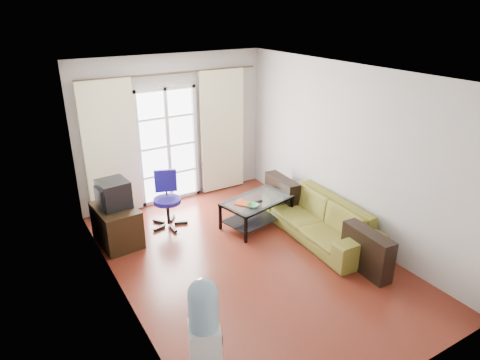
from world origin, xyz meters
The scene contains 20 objects.
floor centered at (0.00, 0.00, 0.00)m, with size 5.20×5.20×0.00m, color maroon.
ceiling centered at (0.00, 0.00, 2.70)m, with size 5.20×5.20×0.00m, color white.
wall_back centered at (0.00, 2.60, 1.35)m, with size 3.60×0.02×2.70m, color #B7B3AE.
wall_front centered at (0.00, -2.60, 1.35)m, with size 3.60×0.02×2.70m, color #B7B3AE.
wall_left centered at (-1.80, 0.00, 1.35)m, with size 0.02×5.20×2.70m, color #B7B3AE.
wall_right centered at (1.80, 0.00, 1.35)m, with size 0.02×5.20×2.70m, color #B7B3AE.
french_door centered at (-0.15, 2.54, 1.07)m, with size 1.16×0.06×2.15m.
curtain_rod centered at (0.00, 2.50, 2.38)m, with size 0.04×0.04×3.30m, color #4C3F2D.
curtain_left centered at (-1.20, 2.48, 1.20)m, with size 0.90×0.07×2.35m, color #F5F6C6.
curtain_right centered at (0.95, 2.48, 1.20)m, with size 0.90×0.07×2.35m, color #F5F6C6.
radiator centered at (0.80, 2.50, 0.33)m, with size 0.64×0.12×0.64m, color #97989A.
sofa centered at (1.33, 0.02, 0.31)m, with size 0.96×2.20×0.63m, color olive.
coffee_table centered at (0.70, 0.85, 0.30)m, with size 1.28×0.90×0.47m.
bowl centered at (0.48, 0.65, 0.50)m, with size 0.25×0.25×0.05m, color #2E813A.
book centered at (0.33, 0.76, 0.48)m, with size 0.30×0.31×0.02m, color #952E12.
remote centered at (0.64, 0.76, 0.48)m, with size 0.18×0.05×0.02m, color black.
tv_stand centered at (-1.49, 1.48, 0.31)m, with size 0.56×0.84×0.61m, color black.
crt_tv centered at (-1.48, 1.52, 0.82)m, with size 0.50×0.49×0.42m.
task_chair centered at (-0.58, 1.62, 0.28)m, with size 0.81×0.81×0.93m.
water_cooler centered at (-1.60, -1.82, 0.71)m, with size 0.36×0.36×1.36m.
Camera 1 is at (-2.86, -4.53, 3.50)m, focal length 32.00 mm.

